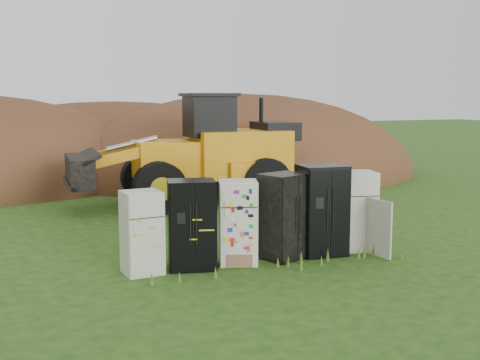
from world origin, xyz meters
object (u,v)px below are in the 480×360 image
object	(u,v)px
fridge_leftmost	(142,233)
fridge_sticker	(238,222)
fridge_black_side	(192,224)
fridge_black_right	(322,210)
fridge_dark_mid	(284,216)
wheel_loader	(182,150)
fridge_open_door	(356,211)

from	to	relation	value
fridge_leftmost	fridge_sticker	size ratio (longest dim) A/B	0.94
fridge_black_side	fridge_black_right	world-z (taller)	fridge_black_right
fridge_sticker	fridge_dark_mid	world-z (taller)	fridge_dark_mid
fridge_dark_mid	wheel_loader	bearing A→B (deg)	72.06
fridge_black_right	fridge_sticker	bearing A→B (deg)	-174.35
fridge_black_side	fridge_sticker	bearing A→B (deg)	11.21
fridge_black_side	wheel_loader	bearing A→B (deg)	87.68
fridge_leftmost	fridge_sticker	world-z (taller)	fridge_sticker
fridge_sticker	fridge_black_right	world-z (taller)	fridge_black_right
fridge_leftmost	wheel_loader	distance (m)	7.42
fridge_leftmost	fridge_open_door	xyz separation A→B (m)	(4.81, 0.02, 0.07)
fridge_black_side	fridge_dark_mid	distance (m)	2.01
fridge_dark_mid	wheel_loader	world-z (taller)	wheel_loader
fridge_open_door	wheel_loader	xyz separation A→B (m)	(-1.92, 6.75, 0.87)
fridge_black_side	wheel_loader	xyz separation A→B (m)	(1.89, 6.78, 0.86)
fridge_black_side	fridge_open_door	distance (m)	3.81
fridge_black_right	fridge_open_door	world-z (taller)	fridge_black_right
fridge_leftmost	fridge_black_side	bearing A→B (deg)	-4.87
fridge_black_side	wheel_loader	size ratio (longest dim) A/B	0.24
fridge_open_door	wheel_loader	world-z (taller)	wheel_loader
fridge_open_door	fridge_leftmost	bearing A→B (deg)	-166.22
fridge_sticker	wheel_loader	xyz separation A→B (m)	(0.92, 6.82, 0.89)
fridge_open_door	fridge_black_right	bearing A→B (deg)	-161.71
wheel_loader	fridge_sticker	bearing A→B (deg)	-94.85
fridge_sticker	fridge_black_right	size ratio (longest dim) A/B	0.88
fridge_black_side	fridge_black_right	size ratio (longest dim) A/B	0.91
fridge_sticker	wheel_loader	size ratio (longest dim) A/B	0.24
fridge_leftmost	fridge_black_side	world-z (taller)	fridge_black_side
fridge_leftmost	fridge_open_door	world-z (taller)	fridge_open_door
wheel_loader	fridge_open_door	bearing A→B (deg)	-71.24
fridge_leftmost	fridge_black_right	bearing A→B (deg)	-4.82
fridge_sticker	fridge_black_side	bearing A→B (deg)	-162.80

